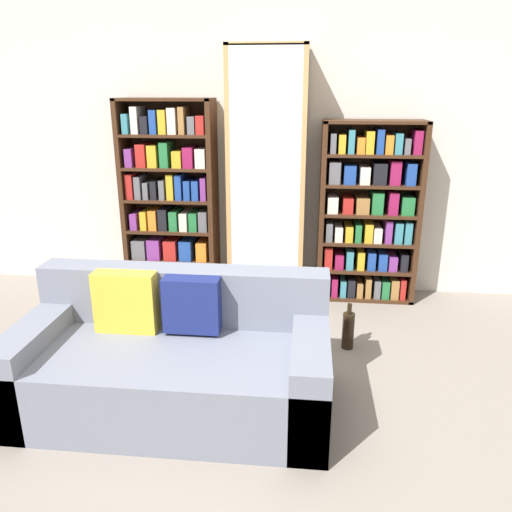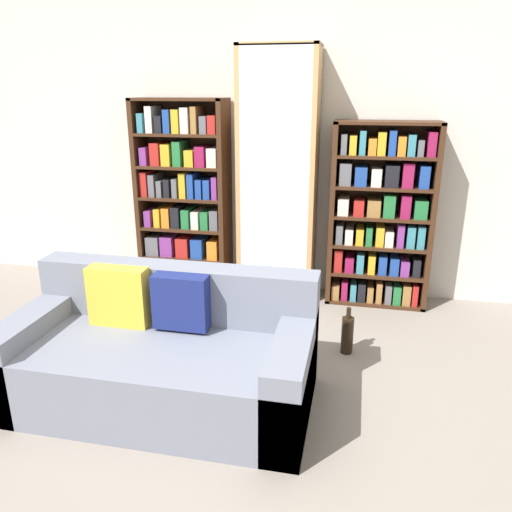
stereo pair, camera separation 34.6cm
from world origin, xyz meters
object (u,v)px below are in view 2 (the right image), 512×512
object	(u,v)px
couch	(162,357)
display_cabinet	(278,179)
bookshelf_right	(381,217)
bookshelf_left	(184,200)
wine_bottle	(347,334)

from	to	relation	value
couch	display_cabinet	bearing A→B (deg)	77.29
display_cabinet	bookshelf_right	world-z (taller)	display_cabinet
display_cabinet	bookshelf_right	size ratio (longest dim) A/B	1.37
bookshelf_left	display_cabinet	world-z (taller)	display_cabinet
display_cabinet	bookshelf_right	distance (m)	0.91
bookshelf_left	bookshelf_right	size ratio (longest dim) A/B	1.11
bookshelf_left	display_cabinet	distance (m)	0.88
couch	wine_bottle	bearing A→B (deg)	36.04
couch	display_cabinet	distance (m)	1.91
couch	wine_bottle	xyz separation A→B (m)	(1.04, 0.76, -0.13)
couch	wine_bottle	size ratio (longest dim) A/B	5.14
bookshelf_left	wine_bottle	world-z (taller)	bookshelf_left
bookshelf_left	display_cabinet	xyz separation A→B (m)	(0.85, -0.02, 0.22)
display_cabinet	wine_bottle	bearing A→B (deg)	-55.27
couch	bookshelf_right	xyz separation A→B (m)	(1.25, 1.73, 0.48)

